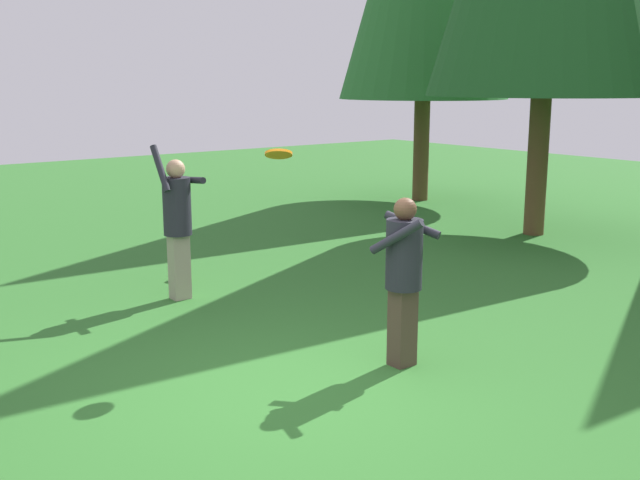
% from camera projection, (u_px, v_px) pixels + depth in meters
% --- Properties ---
extents(ground_plane, '(40.00, 40.00, 0.00)m').
position_uv_depth(ground_plane, '(288.00, 389.00, 6.63)').
color(ground_plane, '#2D6B28').
extents(person_thrower, '(0.60, 0.49, 1.89)m').
position_uv_depth(person_thrower, '(177.00, 216.00, 9.16)').
color(person_thrower, gray).
rests_on(person_thrower, ground_plane).
extents(person_catcher, '(0.68, 0.66, 1.60)m').
position_uv_depth(person_catcher, '(404.00, 268.00, 7.00)').
color(person_catcher, '#4C382D').
rests_on(person_catcher, ground_plane).
extents(frisbee, '(0.37, 0.37, 0.13)m').
position_uv_depth(frisbee, '(279.00, 154.00, 7.38)').
color(frisbee, orange).
extents(ball_yellow, '(0.19, 0.19, 0.19)m').
position_uv_depth(ball_yellow, '(180.00, 273.00, 10.22)').
color(ball_yellow, yellow).
rests_on(ball_yellow, ground_plane).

